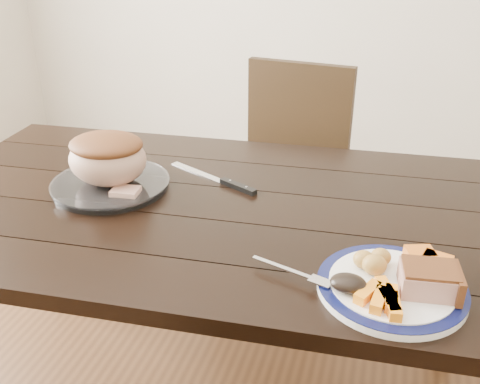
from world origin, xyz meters
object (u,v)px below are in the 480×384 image
(dining_table, at_px, (214,233))
(carving_knife, at_px, (227,183))
(roast_joint, at_px, (108,160))
(chair_far, at_px, (288,171))
(serving_platter, at_px, (111,185))
(pork_slice, at_px, (429,280))
(fork, at_px, (297,273))
(dinner_plate, at_px, (391,288))

(dining_table, xyz_separation_m, carving_knife, (0.00, 0.11, 0.10))
(dining_table, bearing_deg, roast_joint, -179.46)
(chair_far, bearing_deg, serving_platter, 71.48)
(chair_far, bearing_deg, roast_joint, 71.48)
(chair_far, distance_m, serving_platter, 0.85)
(serving_platter, bearing_deg, carving_knife, 20.75)
(serving_platter, xyz_separation_m, roast_joint, (0.00, 0.00, 0.08))
(dining_table, height_order, pork_slice, pork_slice)
(dining_table, relative_size, carving_knife, 5.57)
(pork_slice, xyz_separation_m, fork, (-0.25, -0.02, -0.02))
(dining_table, xyz_separation_m, dinner_plate, (0.46, -0.26, 0.10))
(dinner_plate, relative_size, serving_platter, 0.93)
(pork_slice, bearing_deg, dinner_plate, 175.24)
(chair_far, distance_m, pork_slice, 1.14)
(dining_table, distance_m, roast_joint, 0.34)
(roast_joint, bearing_deg, fork, -25.82)
(dining_table, distance_m, dinner_plate, 0.54)
(carving_knife, bearing_deg, pork_slice, -10.29)
(serving_platter, xyz_separation_m, carving_knife, (0.30, 0.11, -0.00))
(chair_far, xyz_separation_m, carving_knife, (-0.05, -0.63, 0.23))
(serving_platter, distance_m, pork_slice, 0.86)
(dining_table, bearing_deg, carving_knife, 87.58)
(dining_table, bearing_deg, fork, -45.24)
(dinner_plate, distance_m, carving_knife, 0.59)
(dinner_plate, height_order, fork, fork)
(roast_joint, relative_size, carving_knife, 0.71)
(chair_far, height_order, dinner_plate, chair_far)
(chair_far, bearing_deg, pork_slice, 121.86)
(chair_far, bearing_deg, carving_knife, 92.25)
(carving_knife, bearing_deg, dining_table, -67.15)
(dinner_plate, height_order, roast_joint, roast_joint)
(fork, height_order, roast_joint, roast_joint)
(serving_platter, height_order, pork_slice, pork_slice)
(pork_slice, distance_m, fork, 0.25)
(dining_table, xyz_separation_m, pork_slice, (0.53, -0.26, 0.14))
(dinner_plate, xyz_separation_m, carving_knife, (-0.46, 0.37, -0.00))
(serving_platter, height_order, roast_joint, roast_joint)
(fork, bearing_deg, dinner_plate, 23.72)
(pork_slice, bearing_deg, carving_knife, 144.43)
(pork_slice, relative_size, roast_joint, 0.50)
(chair_far, bearing_deg, fork, 108.96)
(fork, relative_size, carving_knife, 0.59)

